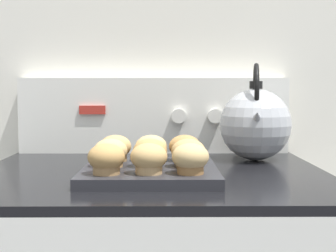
# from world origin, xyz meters

# --- Properties ---
(wall_back) EXTENTS (8.00, 0.05, 2.40)m
(wall_back) POSITION_xyz_m (0.00, 0.71, 1.20)
(wall_back) COLOR silver
(wall_back) RESTS_ON ground_plane
(control_panel) EXTENTS (0.78, 0.07, 0.22)m
(control_panel) POSITION_xyz_m (0.00, 0.65, 1.03)
(control_panel) COLOR white
(control_panel) RESTS_ON stove_range
(muffin_pan) EXTENTS (0.28, 0.28, 0.02)m
(muffin_pan) POSITION_xyz_m (-0.00, 0.27, 0.93)
(muffin_pan) COLOR #28282D
(muffin_pan) RESTS_ON stove_range
(muffin_r0_c0) EXTENTS (0.07, 0.07, 0.06)m
(muffin_r0_c0) POSITION_xyz_m (-0.08, 0.18, 0.97)
(muffin_r0_c0) COLOR #A37A4C
(muffin_r0_c0) RESTS_ON muffin_pan
(muffin_r0_c1) EXTENTS (0.07, 0.07, 0.06)m
(muffin_r0_c1) POSITION_xyz_m (-0.00, 0.19, 0.97)
(muffin_r0_c1) COLOR tan
(muffin_r0_c1) RESTS_ON muffin_pan
(muffin_r0_c2) EXTENTS (0.07, 0.07, 0.06)m
(muffin_r0_c2) POSITION_xyz_m (0.08, 0.19, 0.97)
(muffin_r0_c2) COLOR olive
(muffin_r0_c2) RESTS_ON muffin_pan
(muffin_r1_c0) EXTENTS (0.07, 0.07, 0.06)m
(muffin_r1_c0) POSITION_xyz_m (-0.08, 0.27, 0.97)
(muffin_r1_c0) COLOR tan
(muffin_r1_c0) RESTS_ON muffin_pan
(muffin_r1_c1) EXTENTS (0.07, 0.07, 0.06)m
(muffin_r1_c1) POSITION_xyz_m (0.00, 0.27, 0.97)
(muffin_r1_c1) COLOR tan
(muffin_r1_c1) RESTS_ON muffin_pan
(muffin_r1_c2) EXTENTS (0.07, 0.07, 0.06)m
(muffin_r1_c2) POSITION_xyz_m (0.08, 0.26, 0.97)
(muffin_r1_c2) COLOR tan
(muffin_r1_c2) RESTS_ON muffin_pan
(muffin_r2_c0) EXTENTS (0.07, 0.07, 0.06)m
(muffin_r2_c0) POSITION_xyz_m (-0.08, 0.35, 0.97)
(muffin_r2_c0) COLOR tan
(muffin_r2_c0) RESTS_ON muffin_pan
(muffin_r2_c1) EXTENTS (0.07, 0.07, 0.06)m
(muffin_r2_c1) POSITION_xyz_m (-0.00, 0.35, 0.97)
(muffin_r2_c1) COLOR olive
(muffin_r2_c1) RESTS_ON muffin_pan
(muffin_r2_c2) EXTENTS (0.07, 0.07, 0.06)m
(muffin_r2_c2) POSITION_xyz_m (0.08, 0.35, 0.97)
(muffin_r2_c2) COLOR tan
(muffin_r2_c2) RESTS_ON muffin_pan
(tea_kettle) EXTENTS (0.19, 0.22, 0.25)m
(tea_kettle) POSITION_xyz_m (0.27, 0.50, 1.02)
(tea_kettle) COLOR #ADAFB5
(tea_kettle) RESTS_ON stove_range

